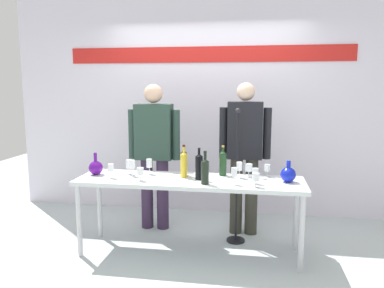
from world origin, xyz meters
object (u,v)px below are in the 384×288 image
microphone_stand (236,199)px  wine_bottle_4 (199,166)px  wine_bottle_3 (205,170)px  decanter_blue_left (96,167)px  wine_bottle_0 (223,162)px  wine_bottle_1 (184,162)px  decanter_blue_right (288,174)px  wine_bottle_2 (184,164)px  wine_glass_left_0 (140,171)px  wine_glass_right_5 (239,167)px  presenter_left (154,147)px  wine_glass_right_2 (234,172)px  wine_glass_left_2 (129,164)px  wine_glass_right_3 (255,173)px  presenter_right (245,150)px  wine_glass_left_3 (111,168)px  wine_glass_right_1 (267,168)px  wine_glass_left_4 (149,164)px  wine_glass_right_0 (256,177)px  wine_glass_right_4 (249,168)px  wine_glass_left_1 (132,165)px  display_table (190,185)px

microphone_stand → wine_bottle_4: bearing=-135.0°
wine_bottle_3 → decanter_blue_left: bearing=170.3°
decanter_blue_left → microphone_stand: 1.52m
wine_bottle_0 → wine_bottle_4: size_ratio=0.98×
wine_bottle_1 → decanter_blue_right: bearing=-6.8°
wine_bottle_2 → wine_glass_left_0: 0.45m
wine_bottle_0 → microphone_stand: bearing=47.2°
wine_bottle_1 → wine_glass_right_5: wine_bottle_1 is taller
presenter_left → wine_glass_right_2: presenter_left is taller
presenter_left → wine_glass_left_2: presenter_left is taller
wine_glass_right_3 → wine_glass_right_5: 0.26m
presenter_right → wine_glass_left_2: size_ratio=11.23×
wine_bottle_3 → wine_glass_left_2: size_ratio=2.06×
wine_glass_left_3 → wine_glass_right_2: wine_glass_right_2 is taller
wine_bottle_0 → wine_glass_left_0: size_ratio=2.37×
presenter_left → wine_glass_left_2: size_ratio=11.12×
wine_bottle_1 → wine_glass_right_1: size_ratio=2.51×
wine_glass_left_2 → wine_glass_left_4: bearing=8.3°
wine_glass_right_2 → wine_glass_right_5: 0.27m
decanter_blue_left → wine_glass_right_0: (1.64, -0.23, 0.02)m
wine_glass_right_3 → wine_glass_left_2: bearing=171.6°
wine_glass_left_0 → wine_glass_right_0: bearing=-2.9°
wine_bottle_2 → microphone_stand: (0.52, 0.29, -0.43)m
wine_glass_right_0 → wine_glass_right_1: bearing=74.8°
microphone_stand → wine_glass_right_4: bearing=-55.5°
wine_glass_left_4 → wine_glass_left_1: bearing=-142.5°
wine_glass_left_2 → display_table: bearing=-9.5°
wine_bottle_4 → wine_glass_right_0: bearing=-20.4°
wine_glass_left_4 → decanter_blue_left: bearing=-168.4°
wine_glass_left_1 → microphone_stand: bearing=17.5°
wine_bottle_3 → wine_glass_left_0: wine_bottle_3 is taller
wine_glass_left_1 → wine_glass_right_3: size_ratio=1.11×
decanter_blue_right → wine_glass_left_4: 1.41m
display_table → wine_glass_left_2: (-0.66, 0.11, 0.17)m
decanter_blue_left → wine_glass_left_0: (0.53, -0.18, 0.02)m
microphone_stand → wine_glass_right_5: bearing=-81.5°
presenter_right → microphone_stand: size_ratio=1.18×
presenter_right → wine_glass_left_3: (-1.31, -0.70, -0.10)m
wine_bottle_1 → wine_bottle_4: (0.18, -0.15, -0.00)m
microphone_stand → wine_glass_right_0: bearing=-70.8°
wine_bottle_1 → wine_glass_right_4: wine_bottle_1 is taller
wine_glass_left_0 → wine_glass_right_4: size_ratio=0.95×
wine_glass_right_3 → wine_bottle_2: bearing=168.4°
wine_glass_right_4 → wine_glass_left_1: bearing=-173.1°
wine_glass_right_0 → wine_glass_right_2: size_ratio=0.81×
decanter_blue_right → wine_glass_left_2: 1.62m
display_table → wine_glass_right_5: bearing=14.9°
wine_glass_left_3 → display_table: bearing=6.1°
wine_bottle_2 → wine_glass_right_5: wine_bottle_2 is taller
decanter_blue_right → presenter_right: bearing=126.4°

